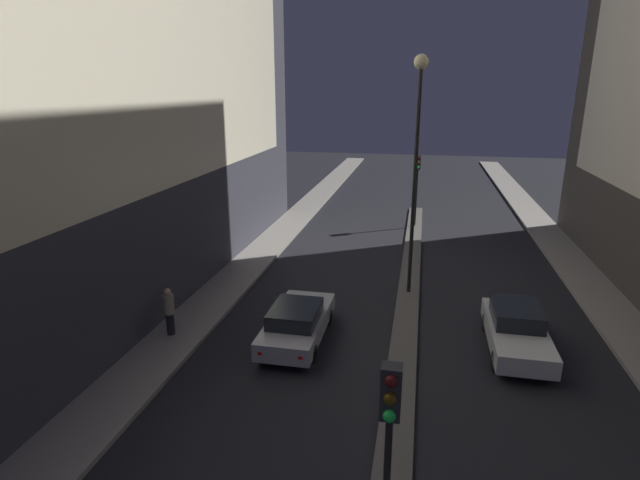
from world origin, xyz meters
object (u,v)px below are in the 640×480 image
object	(u,v)px
car_right_lane	(516,330)
traffic_light_near	(389,434)
traffic_light_mid	(417,174)
pedestrian_on_left_sidewalk	(169,310)
street_lamp	(417,133)
car_left_lane	(297,322)

from	to	relation	value
car_right_lane	traffic_light_near	bearing A→B (deg)	-111.05
traffic_light_mid	car_right_lane	size ratio (longest dim) A/B	1.00
traffic_light_near	pedestrian_on_left_sidewalk	xyz separation A→B (m)	(-8.18, 8.06, -2.35)
traffic_light_mid	street_lamp	xyz separation A→B (m)	(0.00, -11.06, 3.44)
traffic_light_near	traffic_light_mid	size ratio (longest dim) A/B	1.00
traffic_light_near	car_left_lane	size ratio (longest dim) A/B	0.99
car_left_lane	pedestrian_on_left_sidewalk	xyz separation A→B (m)	(-4.48, -0.66, 0.34)
traffic_light_mid	street_lamp	size ratio (longest dim) A/B	0.46
car_right_lane	car_left_lane	bearing A→B (deg)	-173.04
traffic_light_mid	car_right_lane	distance (m)	15.86
traffic_light_near	street_lamp	world-z (taller)	street_lamp
traffic_light_mid	car_left_lane	xyz separation A→B (m)	(-3.70, -16.09, -2.69)
street_lamp	car_left_lane	distance (m)	8.75
traffic_light_mid	car_left_lane	bearing A→B (deg)	-102.96
street_lamp	car_left_lane	size ratio (longest dim) A/B	2.14
car_right_lane	pedestrian_on_left_sidewalk	xyz separation A→B (m)	(-11.89, -1.57, 0.31)
traffic_light_mid	street_lamp	world-z (taller)	street_lamp
traffic_light_mid	pedestrian_on_left_sidewalk	xyz separation A→B (m)	(-8.18, -16.76, -2.35)
traffic_light_near	car_right_lane	xyz separation A→B (m)	(3.70, 9.63, -2.66)
traffic_light_mid	traffic_light_near	bearing A→B (deg)	-90.00
car_left_lane	street_lamp	bearing A→B (deg)	53.63
traffic_light_near	pedestrian_on_left_sidewalk	bearing A→B (deg)	135.44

